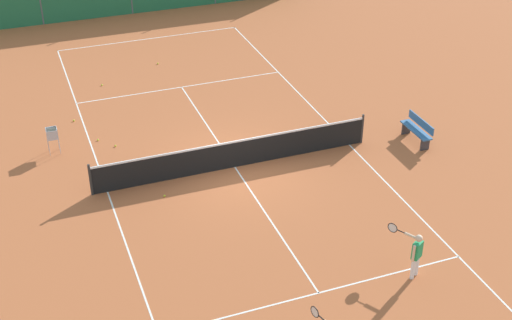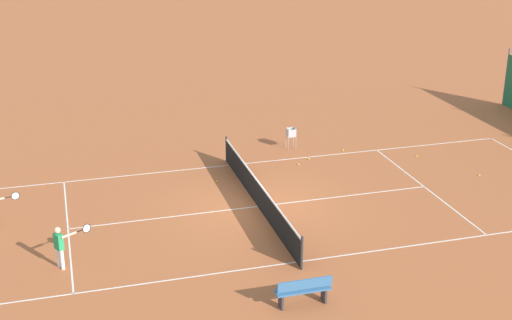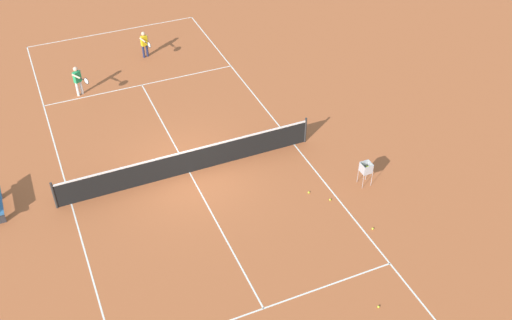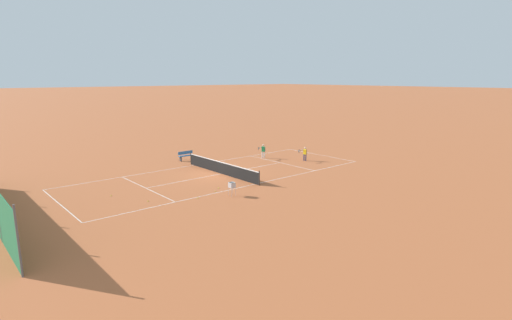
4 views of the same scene
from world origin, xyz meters
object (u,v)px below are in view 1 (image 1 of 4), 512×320
object	(u,v)px
tennis_ball_far_corner	(164,196)
tennis_ball_alley_right	(115,146)
tennis_net	(235,154)
tennis_ball_alley_left	(158,64)
player_near_service	(415,252)
tennis_ball_mid_court	(74,121)
tennis_ball_near_corner	(102,85)
ball_hopper	(52,135)
courtside_bench	(417,130)
tennis_ball_service_box	(98,140)

from	to	relation	value
tennis_ball_far_corner	tennis_ball_alley_right	distance (m)	3.61
tennis_net	tennis_ball_alley_left	distance (m)	8.95
player_near_service	tennis_ball_mid_court	size ratio (longest dim) A/B	19.86
tennis_ball_near_corner	tennis_ball_alley_right	distance (m)	5.00
tennis_net	tennis_ball_far_corner	bearing A→B (deg)	-161.07
tennis_ball_alley_right	ball_hopper	distance (m)	2.08
tennis_ball_near_corner	ball_hopper	xyz separation A→B (m)	(-2.38, -4.65, 0.63)
tennis_ball_far_corner	courtside_bench	distance (m)	8.90
tennis_ball_service_box	ball_hopper	bearing A→B (deg)	-169.20
player_near_service	courtside_bench	distance (m)	7.15
tennis_ball_service_box	ball_hopper	size ratio (longest dim) A/B	0.07
player_near_service	tennis_ball_mid_court	world-z (taller)	player_near_service
tennis_ball_mid_court	tennis_net	bearing A→B (deg)	-48.60
tennis_ball_alley_right	ball_hopper	world-z (taller)	ball_hopper
tennis_net	tennis_ball_alley_right	bearing A→B (deg)	141.60
tennis_ball_near_corner	tennis_ball_alley_right	xyz separation A→B (m)	(-0.43, -4.98, 0.00)
player_near_service	tennis_ball_alley_left	size ratio (longest dim) A/B	19.86
tennis_ball_service_box	tennis_ball_mid_court	world-z (taller)	same
tennis_ball_service_box	tennis_ball_alley_right	world-z (taller)	same
tennis_ball_service_box	courtside_bench	size ratio (longest dim) A/B	0.04
tennis_ball_mid_court	tennis_ball_alley_left	xyz separation A→B (m)	(4.06, 3.95, 0.00)
player_near_service	courtside_bench	world-z (taller)	player_near_service
player_near_service	tennis_ball_near_corner	distance (m)	15.28
tennis_ball_alley_right	player_near_service	bearing A→B (deg)	-57.66
tennis_ball_service_box	tennis_ball_alley_right	size ratio (longest dim) A/B	1.00
player_near_service	tennis_ball_alley_right	distance (m)	11.01
tennis_ball_near_corner	tennis_net	bearing A→B (deg)	-69.12
tennis_ball_alley_right	ball_hopper	xyz separation A→B (m)	(-1.95, 0.33, 0.63)
tennis_ball_mid_court	ball_hopper	world-z (taller)	ball_hopper
player_near_service	courtside_bench	xyz separation A→B (m)	(3.81, 6.05, -0.31)
tennis_ball_service_box	tennis_ball_mid_court	bearing A→B (deg)	108.26
tennis_ball_near_corner	ball_hopper	size ratio (longest dim) A/B	0.07
tennis_net	tennis_ball_alley_right	distance (m)	4.29
courtside_bench	tennis_ball_service_box	bearing A→B (deg)	159.29
player_near_service	tennis_ball_alley_right	xyz separation A→B (m)	(-5.88, 9.28, -0.73)
ball_hopper	courtside_bench	bearing A→B (deg)	-17.02
tennis_net	tennis_ball_near_corner	xyz separation A→B (m)	(-2.91, 7.63, -0.47)
tennis_ball_service_box	tennis_ball_alley_left	distance (m)	6.66
ball_hopper	courtside_bench	distance (m)	12.18
tennis_ball_near_corner	tennis_ball_far_corner	bearing A→B (deg)	-87.49
tennis_ball_near_corner	tennis_ball_service_box	bearing A→B (deg)	-101.80
tennis_ball_far_corner	tennis_ball_alley_left	bearing A→B (deg)	77.33
tennis_ball_far_corner	ball_hopper	size ratio (longest dim) A/B	0.07
tennis_net	tennis_ball_far_corner	world-z (taller)	tennis_net
courtside_bench	tennis_ball_mid_court	bearing A→B (deg)	152.60
tennis_ball_near_corner	tennis_ball_mid_court	distance (m)	3.03
tennis_net	tennis_ball_alley_left	xyz separation A→B (m)	(-0.34, 8.93, -0.47)
tennis_ball_far_corner	tennis_ball_mid_court	size ratio (longest dim) A/B	1.00
player_near_service	tennis_ball_service_box	bearing A→B (deg)	122.74
tennis_net	ball_hopper	bearing A→B (deg)	150.64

